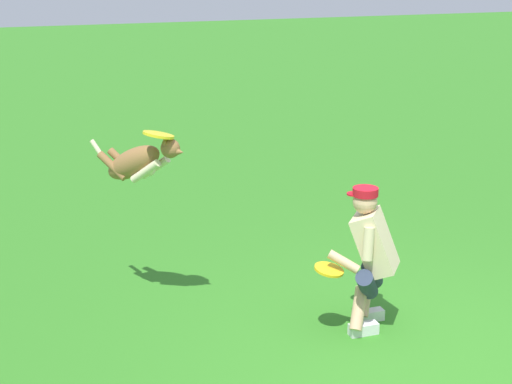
{
  "coord_description": "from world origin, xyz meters",
  "views": [
    {
      "loc": [
        3.14,
        4.98,
        3.25
      ],
      "look_at": [
        0.99,
        -1.26,
        1.2
      ],
      "focal_mm": 55.59,
      "sensor_mm": 36.0,
      "label": 1
    }
  ],
  "objects_px": {
    "dog": "(138,162)",
    "frisbee_flying": "(158,135)",
    "frisbee_held": "(329,270)",
    "person": "(370,254)"
  },
  "relations": [
    {
      "from": "dog",
      "to": "frisbee_flying",
      "type": "relative_size",
      "value": 2.95
    },
    {
      "from": "person",
      "to": "frisbee_held",
      "type": "distance_m",
      "value": 0.4
    },
    {
      "from": "person",
      "to": "dog",
      "type": "distance_m",
      "value": 2.2
    },
    {
      "from": "frisbee_flying",
      "to": "dog",
      "type": "bearing_deg",
      "value": -62.03
    },
    {
      "from": "person",
      "to": "frisbee_flying",
      "type": "xyz_separation_m",
      "value": [
        1.64,
        -0.83,
        1.0
      ]
    },
    {
      "from": "dog",
      "to": "frisbee_flying",
      "type": "distance_m",
      "value": 0.41
    },
    {
      "from": "frisbee_held",
      "to": "person",
      "type": "bearing_deg",
      "value": -179.39
    },
    {
      "from": "frisbee_held",
      "to": "frisbee_flying",
      "type": "bearing_deg",
      "value": -33.44
    },
    {
      "from": "person",
      "to": "frisbee_flying",
      "type": "height_order",
      "value": "frisbee_flying"
    },
    {
      "from": "dog",
      "to": "frisbee_held",
      "type": "height_order",
      "value": "dog"
    }
  ]
}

